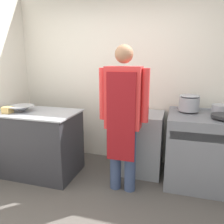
% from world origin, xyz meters
% --- Properties ---
extents(wall_back, '(8.00, 0.05, 2.70)m').
position_xyz_m(wall_back, '(0.00, 1.80, 1.35)').
color(wall_back, silver).
rests_on(wall_back, ground_plane).
extents(prep_counter, '(1.24, 0.72, 0.92)m').
position_xyz_m(prep_counter, '(-1.06, 0.96, 0.46)').
color(prep_counter, '#2D2D33').
rests_on(prep_counter, ground_plane).
extents(stove, '(0.93, 0.78, 0.95)m').
position_xyz_m(stove, '(1.22, 1.33, 0.47)').
color(stove, slate).
rests_on(stove, ground_plane).
extents(fridge_unit, '(0.65, 0.61, 0.88)m').
position_xyz_m(fridge_unit, '(0.37, 1.45, 0.44)').
color(fridge_unit, '#93999E').
rests_on(fridge_unit, ground_plane).
extents(person_cook, '(0.60, 0.24, 1.79)m').
position_xyz_m(person_cook, '(0.25, 0.88, 1.02)').
color(person_cook, '#38476B').
rests_on(person_cook, ground_plane).
extents(mixing_bowl, '(0.36, 0.36, 0.08)m').
position_xyz_m(mixing_bowl, '(-1.23, 0.92, 0.96)').
color(mixing_bowl, '#9EA0A8').
rests_on(mixing_bowl, prep_counter).
extents(small_bowl, '(0.23, 0.23, 0.06)m').
position_xyz_m(small_bowl, '(-1.35, 1.07, 0.95)').
color(small_bowl, '#9EA0A8').
rests_on(small_bowl, prep_counter).
extents(plastic_tub, '(0.11, 0.11, 0.09)m').
position_xyz_m(plastic_tub, '(-1.35, 0.79, 0.96)').
color(plastic_tub, '#D8B266').
rests_on(plastic_tub, prep_counter).
extents(stock_pot, '(0.27, 0.27, 0.23)m').
position_xyz_m(stock_pot, '(1.01, 1.47, 1.07)').
color(stock_pot, '#9EA0A8').
rests_on(stock_pot, stove).
extents(sauce_pot, '(0.23, 0.23, 0.10)m').
position_xyz_m(sauce_pot, '(1.41, 1.47, 1.01)').
color(sauce_pot, '#9EA0A8').
rests_on(sauce_pot, stove).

